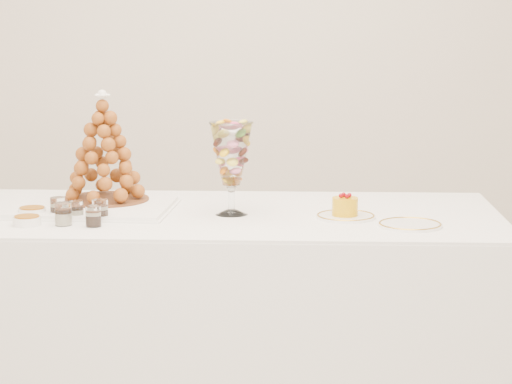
{
  "coord_description": "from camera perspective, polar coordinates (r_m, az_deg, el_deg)",
  "views": [
    {
      "loc": [
        0.14,
        -3.13,
        1.52
      ],
      "look_at": [
        0.11,
        0.22,
        0.92
      ],
      "focal_mm": 70.0,
      "sensor_mm": 36.0,
      "label": 1
    }
  ],
  "objects": [
    {
      "name": "ramekin_back",
      "position": [
        3.54,
        -12.67,
        -1.14
      ],
      "size": [
        0.1,
        0.1,
        0.03
      ],
      "primitive_type": "cylinder",
      "color": "white",
      "rests_on": "buffet_table"
    },
    {
      "name": "cake_plate",
      "position": [
        3.44,
        5.15,
        -1.41
      ],
      "size": [
        0.2,
        0.2,
        0.01
      ],
      "primitive_type": "cylinder",
      "color": "white",
      "rests_on": "buffet_table"
    },
    {
      "name": "verrine_e",
      "position": [
        3.33,
        -9.28,
        -1.38
      ],
      "size": [
        0.06,
        0.06,
        0.07
      ],
      "primitive_type": "cylinder",
      "rotation": [
        0.0,
        0.0,
        -0.08
      ],
      "color": "white",
      "rests_on": "buffet_table"
    },
    {
      "name": "verrine_b",
      "position": [
        3.45,
        -10.22,
        -1.04
      ],
      "size": [
        0.05,
        0.05,
        0.07
      ],
      "primitive_type": "cylinder",
      "rotation": [
        0.0,
        0.0,
        -0.12
      ],
      "color": "white",
      "rests_on": "buffet_table"
    },
    {
      "name": "mousse_cake",
      "position": [
        3.43,
        5.11,
        -0.81
      ],
      "size": [
        0.09,
        0.09,
        0.08
      ],
      "color": "#DBA20A",
      "rests_on": "cake_plate"
    },
    {
      "name": "verrine_a",
      "position": [
        3.51,
        -11.26,
        -0.86
      ],
      "size": [
        0.06,
        0.06,
        0.07
      ],
      "primitive_type": "cylinder",
      "rotation": [
        0.0,
        0.0,
        0.23
      ],
      "color": "white",
      "rests_on": "buffet_table"
    },
    {
      "name": "ramekin_front",
      "position": [
        3.4,
        -12.96,
        -1.63
      ],
      "size": [
        0.09,
        0.09,
        0.03
      ],
      "primitive_type": "cylinder",
      "color": "white",
      "rests_on": "buffet_table"
    },
    {
      "name": "verrine_d",
      "position": [
        3.37,
        -10.95,
        -1.24
      ],
      "size": [
        0.06,
        0.06,
        0.08
      ],
      "primitive_type": "cylinder",
      "rotation": [
        0.0,
        0.0,
        0.07
      ],
      "color": "white",
      "rests_on": "buffet_table"
    },
    {
      "name": "lace_tray",
      "position": [
        3.61,
        -9.3,
        -0.88
      ],
      "size": [
        0.58,
        0.46,
        0.02
      ],
      "primitive_type": "cube",
      "rotation": [
        0.0,
        0.0,
        -0.09
      ],
      "color": "white",
      "rests_on": "buffet_table"
    },
    {
      "name": "croquembouche",
      "position": [
        3.67,
        -8.71,
        2.55
      ],
      "size": [
        0.32,
        0.32,
        0.4
      ],
      "rotation": [
        0.0,
        0.0,
        0.15
      ],
      "color": "brown",
      "rests_on": "lace_tray"
    },
    {
      "name": "buffet_table",
      "position": [
        3.64,
        -3.59,
        -7.59
      ],
      "size": [
        2.21,
        0.95,
        0.83
      ],
      "rotation": [
        0.0,
        0.0,
        -0.04
      ],
      "color": "white",
      "rests_on": "ground"
    },
    {
      "name": "spare_plate",
      "position": [
        3.34,
        8.79,
        -1.87
      ],
      "size": [
        0.21,
        0.21,
        0.01
      ],
      "primitive_type": "cylinder",
      "color": "white",
      "rests_on": "buffet_table"
    },
    {
      "name": "verrine_c",
      "position": [
        3.42,
        -8.89,
        -1.04
      ],
      "size": [
        0.06,
        0.06,
        0.07
      ],
      "primitive_type": "cylinder",
      "rotation": [
        0.0,
        0.0,
        -0.06
      ],
      "color": "white",
      "rests_on": "buffet_table"
    },
    {
      "name": "macaron_vase",
      "position": [
        3.46,
        -1.43,
        2.13
      ],
      "size": [
        0.15,
        0.15,
        0.32
      ],
      "color": "white",
      "rests_on": "buffet_table"
    }
  ]
}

